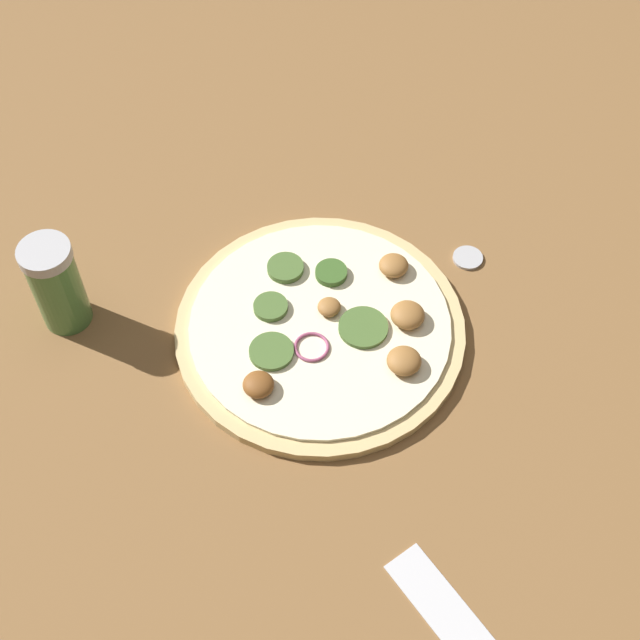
{
  "coord_description": "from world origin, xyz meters",
  "views": [
    {
      "loc": [
        -0.31,
        -0.42,
        0.75
      ],
      "look_at": [
        0.0,
        0.0,
        0.02
      ],
      "focal_mm": 50.0,
      "sensor_mm": 36.0,
      "label": 1
    }
  ],
  "objects": [
    {
      "name": "ground_plane",
      "position": [
        0.0,
        0.0,
        0.0
      ],
      "size": [
        3.0,
        3.0,
        0.0
      ],
      "primitive_type": "plane",
      "color": "brown"
    },
    {
      "name": "pizza",
      "position": [
        0.0,
        -0.0,
        0.01
      ],
      "size": [
        0.3,
        0.3,
        0.03
      ],
      "color": "#D6B77A",
      "rests_on": "ground_plane"
    },
    {
      "name": "loose_cap",
      "position": [
        0.19,
        -0.02,
        0.0
      ],
      "size": [
        0.03,
        0.03,
        0.01
      ],
      "color": "#B2B2B7",
      "rests_on": "ground_plane"
    },
    {
      "name": "spice_jar",
      "position": [
        -0.2,
        0.17,
        0.05
      ],
      "size": [
        0.05,
        0.05,
        0.11
      ],
      "color": "#4C7F42",
      "rests_on": "ground_plane"
    }
  ]
}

